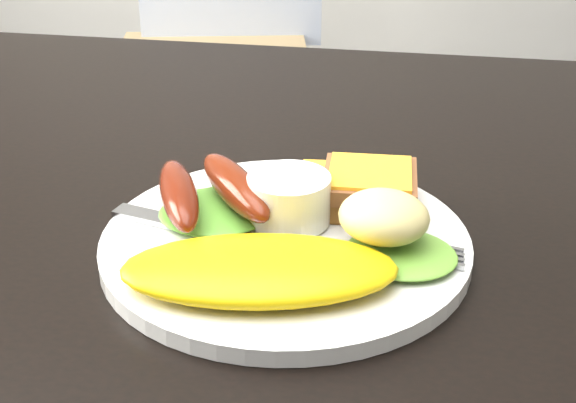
{
  "coord_description": "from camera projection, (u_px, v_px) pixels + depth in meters",
  "views": [
    {
      "loc": [
        0.2,
        -0.52,
        1.02
      ],
      "look_at": [
        0.12,
        -0.06,
        0.78
      ],
      "focal_mm": 50.0,
      "sensor_mm": 36.0,
      "label": 1
    }
  ],
  "objects": [
    {
      "name": "sausage_a",
      "position": [
        179.0,
        194.0,
        0.53
      ],
      "size": [
        0.06,
        0.1,
        0.02
      ],
      "primitive_type": "ellipsoid",
      "rotation": [
        0.0,
        0.0,
        0.41
      ],
      "color": "maroon",
      "rests_on": "lettuce_left"
    },
    {
      "name": "person",
      "position": [
        159.0,
        25.0,
        1.03
      ],
      "size": [
        0.6,
        0.46,
        1.51
      ],
      "primitive_type": "imported",
      "rotation": [
        0.0,
        0.0,
        3.34
      ],
      "color": "#1F508E",
      "rests_on": "ground"
    },
    {
      "name": "sausage_b",
      "position": [
        235.0,
        186.0,
        0.54
      ],
      "size": [
        0.08,
        0.1,
        0.03
      ],
      "primitive_type": "ellipsoid",
      "rotation": [
        0.0,
        0.0,
        0.61
      ],
      "color": "maroon",
      "rests_on": "lettuce_left"
    },
    {
      "name": "dining_chair",
      "position": [
        212.0,
        69.0,
        1.84
      ],
      "size": [
        0.53,
        0.53,
        0.05
      ],
      "primitive_type": "cube",
      "rotation": [
        0.0,
        0.0,
        0.22
      ],
      "color": "tan",
      "rests_on": "ground"
    },
    {
      "name": "potato_salad",
      "position": [
        384.0,
        217.0,
        0.5
      ],
      "size": [
        0.07,
        0.07,
        0.03
      ],
      "primitive_type": "ellipsoid",
      "rotation": [
        0.0,
        0.0,
        -0.25
      ],
      "color": "beige",
      "rests_on": "lettuce_right"
    },
    {
      "name": "lettuce_left",
      "position": [
        217.0,
        211.0,
        0.55
      ],
      "size": [
        0.1,
        0.1,
        0.01
      ],
      "primitive_type": "ellipsoid",
      "rotation": [
        0.0,
        0.0,
        0.39
      ],
      "color": "#629C2D",
      "rests_on": "plate"
    },
    {
      "name": "dining_table",
      "position": [
        153.0,
        217.0,
        0.62
      ],
      "size": [
        1.2,
        0.8,
        0.04
      ],
      "primitive_type": "cube",
      "color": "black",
      "rests_on": "ground"
    },
    {
      "name": "plate",
      "position": [
        285.0,
        243.0,
        0.53
      ],
      "size": [
        0.24,
        0.24,
        0.01
      ],
      "primitive_type": "cylinder",
      "color": "white",
      "rests_on": "dining_table"
    },
    {
      "name": "fork",
      "position": [
        231.0,
        236.0,
        0.52
      ],
      "size": [
        0.17,
        0.06,
        0.0
      ],
      "primitive_type": "cube",
      "rotation": [
        0.0,
        0.0,
        -0.24
      ],
      "color": "#ADAFB7",
      "rests_on": "plate"
    },
    {
      "name": "toast_a",
      "position": [
        346.0,
        192.0,
        0.57
      ],
      "size": [
        0.08,
        0.08,
        0.01
      ],
      "primitive_type": "cube",
      "rotation": [
        0.0,
        0.0,
        0.09
      ],
      "color": "#92451A",
      "rests_on": "plate"
    },
    {
      "name": "ramekin",
      "position": [
        289.0,
        199.0,
        0.53
      ],
      "size": [
        0.06,
        0.06,
        0.03
      ],
      "primitive_type": "cylinder",
      "rotation": [
        0.0,
        0.0,
        -0.07
      ],
      "color": "white",
      "rests_on": "plate"
    },
    {
      "name": "lettuce_right",
      "position": [
        401.0,
        253.0,
        0.5
      ],
      "size": [
        0.08,
        0.08,
        0.01
      ],
      "primitive_type": "ellipsoid",
      "rotation": [
        0.0,
        0.0,
        -0.2
      ],
      "color": "#589023",
      "rests_on": "plate"
    },
    {
      "name": "omelette",
      "position": [
        259.0,
        269.0,
        0.47
      ],
      "size": [
        0.18,
        0.11,
        0.02
      ],
      "primitive_type": "ellipsoid",
      "rotation": [
        0.0,
        0.0,
        0.18
      ],
      "color": "yellow",
      "rests_on": "plate"
    },
    {
      "name": "toast_b",
      "position": [
        370.0,
        181.0,
        0.55
      ],
      "size": [
        0.07,
        0.07,
        0.01
      ],
      "primitive_type": "cube",
      "rotation": [
        0.0,
        0.0,
        0.05
      ],
      "color": "brown",
      "rests_on": "toast_a"
    }
  ]
}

